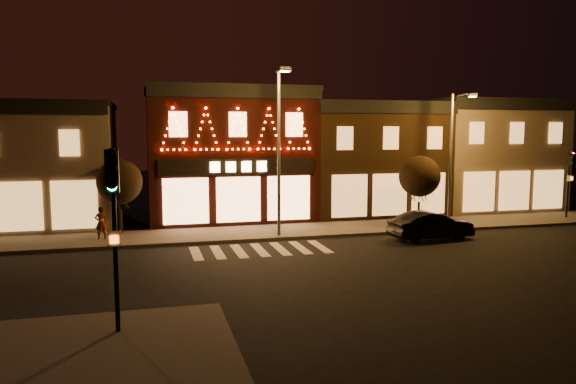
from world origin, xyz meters
name	(u,v)px	position (x,y,z in m)	size (l,w,h in m)	color
ground	(280,271)	(0.00, 0.00, 0.00)	(120.00, 120.00, 0.00)	black
sidewalk_far	(280,232)	(2.00, 8.00, 0.07)	(44.00, 4.00, 0.15)	#47423D
sidewalk_near	(94,362)	(-6.50, -7.50, 0.07)	(7.00, 7.00, 0.15)	#47423D
building_left	(6,165)	(-13.00, 13.99, 3.66)	(12.20, 8.28, 7.30)	brown
building_pulp	(228,154)	(0.00, 13.98, 4.16)	(10.20, 8.34, 8.30)	black
building_right_a	(365,158)	(9.50, 13.99, 3.76)	(9.20, 8.28, 7.50)	#332112
building_right_b	(479,155)	(18.50, 13.99, 3.91)	(9.20, 8.28, 7.80)	brown
traffic_signal_near	(113,204)	(-6.01, -5.86, 3.69)	(0.35, 0.51, 5.02)	black
traffic_signal_far	(570,168)	(20.76, 7.63, 3.29)	(0.39, 0.51, 4.40)	black
streetlamp_mid	(280,139)	(1.56, 6.35, 5.20)	(0.55, 1.97, 8.60)	#59595E
streetlamp_right	(454,148)	(12.29, 7.40, 4.63)	(0.67, 1.75, 7.63)	#59595E
tree_left	(119,182)	(-6.50, 9.16, 2.95)	(2.39, 2.39, 4.00)	black
tree_right	(420,176)	(10.40, 7.88, 2.98)	(2.42, 2.42, 4.05)	black
dark_sedan	(431,226)	(9.14, 4.21, 0.73)	(1.54, 4.43, 1.46)	black
pedestrian	(101,223)	(-7.41, 7.94, 0.98)	(0.61, 0.40, 1.67)	gray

